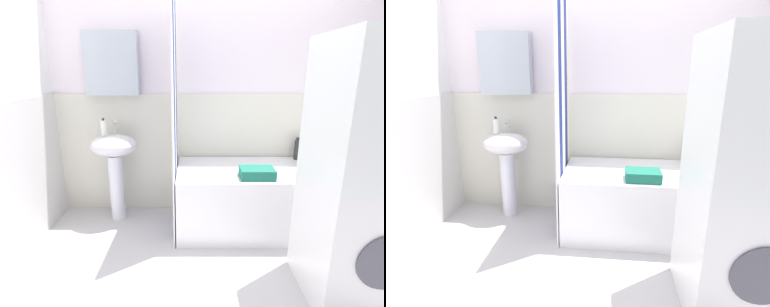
% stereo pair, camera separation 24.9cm
% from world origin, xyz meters
% --- Properties ---
extents(ground_plane, '(4.80, 5.60, 0.04)m').
position_xyz_m(ground_plane, '(0.00, 0.00, -0.02)').
color(ground_plane, silver).
extents(wall_back_tiled, '(3.60, 0.18, 2.40)m').
position_xyz_m(wall_back_tiled, '(-0.06, 1.26, 1.14)').
color(wall_back_tiled, white).
rests_on(wall_back_tiled, ground_plane).
extents(sink, '(0.44, 0.34, 0.84)m').
position_xyz_m(sink, '(-0.94, 1.03, 0.62)').
color(sink, white).
rests_on(sink, ground_plane).
extents(faucet, '(0.03, 0.12, 0.12)m').
position_xyz_m(faucet, '(-0.94, 1.11, 0.90)').
color(faucet, silver).
rests_on(faucet, sink).
extents(soap_dispenser, '(0.06, 0.06, 0.16)m').
position_xyz_m(soap_dispenser, '(-1.02, 1.02, 0.91)').
color(soap_dispenser, white).
rests_on(soap_dispenser, sink).
extents(bathtub, '(1.48, 0.72, 0.57)m').
position_xyz_m(bathtub, '(0.40, 0.86, 0.29)').
color(bathtub, white).
rests_on(bathtub, ground_plane).
extents(shower_curtain, '(0.01, 0.72, 2.00)m').
position_xyz_m(shower_curtain, '(-0.36, 0.86, 1.00)').
color(shower_curtain, white).
rests_on(shower_curtain, ground_plane).
extents(lotion_bottle, '(0.07, 0.07, 0.17)m').
position_xyz_m(lotion_bottle, '(1.04, 1.17, 0.65)').
color(lotion_bottle, white).
rests_on(lotion_bottle, bathtub).
extents(shampoo_bottle, '(0.06, 0.06, 0.19)m').
position_xyz_m(shampoo_bottle, '(0.93, 1.14, 0.67)').
color(shampoo_bottle, '#CE5068').
rests_on(shampoo_bottle, bathtub).
extents(body_wash_bottle, '(0.06, 0.06, 0.22)m').
position_xyz_m(body_wash_bottle, '(0.81, 1.14, 0.68)').
color(body_wash_bottle, '#2A2E2E').
rests_on(body_wash_bottle, bathtub).
extents(towel_folded, '(0.28, 0.20, 0.08)m').
position_xyz_m(towel_folded, '(0.32, 0.64, 0.61)').
color(towel_folded, '#1C6854').
rests_on(towel_folded, bathtub).
extents(washer_dryer_stack, '(0.60, 0.63, 1.62)m').
position_xyz_m(washer_dryer_stack, '(0.82, 0.02, 0.81)').
color(washer_dryer_stack, white).
rests_on(washer_dryer_stack, ground_plane).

